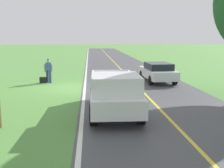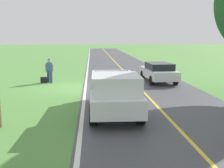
{
  "view_description": "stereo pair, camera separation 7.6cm",
  "coord_description": "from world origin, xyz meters",
  "px_view_note": "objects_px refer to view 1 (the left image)",
  "views": [
    {
      "loc": [
        -1.29,
        17.6,
        3.29
      ],
      "look_at": [
        -2.18,
        6.79,
        1.4
      ],
      "focal_mm": 43.58,
      "sensor_mm": 36.0,
      "label": 1
    },
    {
      "loc": [
        -1.36,
        17.61,
        3.29
      ],
      "look_at": [
        -2.18,
        6.79,
        1.4
      ],
      "focal_mm": 43.58,
      "sensor_mm": 36.0,
      "label": 2
    }
  ],
  "objects_px": {
    "hitchhiker_walking": "(49,69)",
    "sedan_near_oncoming": "(158,72)",
    "suitcase_carried": "(43,80)",
    "pickup_truck_passing": "(115,92)"
  },
  "relations": [
    {
      "from": "suitcase_carried",
      "to": "sedan_near_oncoming",
      "type": "height_order",
      "value": "sedan_near_oncoming"
    },
    {
      "from": "hitchhiker_walking",
      "to": "sedan_near_oncoming",
      "type": "bearing_deg",
      "value": 178.51
    },
    {
      "from": "hitchhiker_walking",
      "to": "suitcase_carried",
      "type": "height_order",
      "value": "hitchhiker_walking"
    },
    {
      "from": "hitchhiker_walking",
      "to": "sedan_near_oncoming",
      "type": "distance_m",
      "value": 7.95
    },
    {
      "from": "suitcase_carried",
      "to": "sedan_near_oncoming",
      "type": "bearing_deg",
      "value": 87.44
    },
    {
      "from": "hitchhiker_walking",
      "to": "sedan_near_oncoming",
      "type": "xyz_separation_m",
      "value": [
        -7.94,
        0.21,
        -0.23
      ]
    },
    {
      "from": "hitchhiker_walking",
      "to": "pickup_truck_passing",
      "type": "distance_m",
      "value": 9.32
    },
    {
      "from": "suitcase_carried",
      "to": "pickup_truck_passing",
      "type": "height_order",
      "value": "pickup_truck_passing"
    },
    {
      "from": "suitcase_carried",
      "to": "sedan_near_oncoming",
      "type": "xyz_separation_m",
      "value": [
        -8.36,
        0.11,
        0.54
      ]
    },
    {
      "from": "suitcase_carried",
      "to": "sedan_near_oncoming",
      "type": "distance_m",
      "value": 8.38
    }
  ]
}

